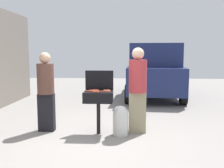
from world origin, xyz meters
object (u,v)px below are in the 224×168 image
object	(u,v)px
hot_dog_5	(107,91)
hot_dog_2	(94,91)
person_left	(46,89)
person_right	(138,87)
hot_dog_7	(101,91)
hot_dog_3	(96,92)
hot_dog_0	(92,90)
hot_dog_4	(89,91)
hot_dog_8	(96,90)
hot_dog_6	(108,91)
bbq_grill	(98,98)
parked_minivan	(154,70)
hot_dog_9	(96,90)
hot_dog_1	(107,90)
propane_tank	(121,120)

from	to	relation	value
hot_dog_5	hot_dog_2	bearing A→B (deg)	-170.92
hot_dog_2	person_left	world-z (taller)	person_left
person_right	hot_dog_7	bearing A→B (deg)	10.34
hot_dog_3	person_left	size ratio (longest dim) A/B	0.08
hot_dog_0	hot_dog_4	world-z (taller)	same
hot_dog_8	hot_dog_7	bearing A→B (deg)	-59.60
hot_dog_6	person_right	distance (m)	0.67
bbq_grill	hot_dog_6	bearing A→B (deg)	-14.92
hot_dog_5	parked_minivan	xyz separation A→B (m)	(1.47, 4.66, 0.11)
hot_dog_7	person_right	distance (m)	0.80
hot_dog_2	bbq_grill	bearing A→B (deg)	-2.27
parked_minivan	hot_dog_9	bearing A→B (deg)	73.52
hot_dog_6	person_left	world-z (taller)	person_left
hot_dog_0	person_left	bearing A→B (deg)	176.59
hot_dog_8	parked_minivan	distance (m)	4.88
bbq_grill	hot_dog_2	xyz separation A→B (m)	(-0.08, 0.00, 0.15)
hot_dog_1	propane_tank	world-z (taller)	hot_dog_1
hot_dog_0	hot_dog_1	size ratio (longest dim) A/B	1.00
hot_dog_4	parked_minivan	bearing A→B (deg)	68.74
hot_dog_4	hot_dog_3	bearing A→B (deg)	-32.82
hot_dog_2	person_left	bearing A→B (deg)	171.88
hot_dog_5	bbq_grill	bearing A→B (deg)	-165.82
hot_dog_2	hot_dog_4	xyz separation A→B (m)	(-0.11, -0.04, 0.00)
hot_dog_9	propane_tank	bearing A→B (deg)	-11.18
hot_dog_3	person_left	xyz separation A→B (m)	(-1.12, 0.30, 0.01)
person_right	bbq_grill	bearing A→B (deg)	4.42
hot_dog_2	person_left	size ratio (longest dim) A/B	0.08
bbq_grill	hot_dog_5	size ratio (longest dim) A/B	6.95
hot_dog_1	hot_dog_7	bearing A→B (deg)	-119.56
hot_dog_2	hot_dog_9	world-z (taller)	same
propane_tank	parked_minivan	distance (m)	4.96
hot_dog_2	hot_dog_9	xyz separation A→B (m)	(0.03, 0.05, 0.00)
hot_dog_5	person_left	size ratio (longest dim) A/B	0.08
hot_dog_2	hot_dog_6	distance (m)	0.28
hot_dog_2	person_right	size ratio (longest dim) A/B	0.07
hot_dog_7	hot_dog_9	distance (m)	0.17
person_left	hot_dog_2	bearing A→B (deg)	0.82
hot_dog_8	person_right	bearing A→B (deg)	2.22
hot_dog_5	person_right	bearing A→B (deg)	11.15
hot_dog_5	hot_dog_9	size ratio (longest dim) A/B	1.00
propane_tank	hot_dog_9	bearing A→B (deg)	168.82
hot_dog_9	parked_minivan	size ratio (longest dim) A/B	0.03
hot_dog_3	person_right	world-z (taller)	person_right
hot_dog_1	hot_dog_4	bearing A→B (deg)	-156.33
hot_dog_5	hot_dog_8	xyz separation A→B (m)	(-0.25, 0.09, 0.00)
hot_dog_2	hot_dog_6	xyz separation A→B (m)	(0.28, -0.06, 0.00)
hot_dog_3	hot_dog_5	xyz separation A→B (m)	(0.22, 0.18, 0.00)
hot_dog_3	parked_minivan	xyz separation A→B (m)	(1.69, 4.85, 0.11)
bbq_grill	hot_dog_0	xyz separation A→B (m)	(-0.14, 0.10, 0.15)
hot_dog_5	hot_dog_8	world-z (taller)	same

